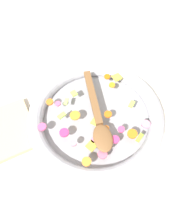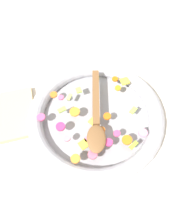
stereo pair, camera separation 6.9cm
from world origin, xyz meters
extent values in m
plane|color=beige|center=(0.00, 0.00, 0.00)|extent=(4.00, 4.00, 0.00)
cylinder|color=gray|center=(0.00, 0.00, 0.01)|extent=(0.40, 0.40, 0.01)
torus|color=#9E9EA5|center=(0.00, 0.00, 0.03)|extent=(0.45, 0.45, 0.05)
cylinder|color=orange|center=(-0.09, -0.13, 0.05)|extent=(0.03, 0.03, 0.01)
cylinder|color=orange|center=(-0.12, 0.10, 0.05)|extent=(0.03, 0.03, 0.01)
cylinder|color=#D65F13|center=(0.03, -0.03, 0.05)|extent=(0.02, 0.02, 0.01)
cylinder|color=orange|center=(0.06, -0.12, 0.05)|extent=(0.03, 0.03, 0.01)
cylinder|color=orange|center=(0.00, -0.07, 0.05)|extent=(0.03, 0.03, 0.01)
cylinder|color=orange|center=(-0.07, 0.02, 0.05)|extent=(0.05, 0.05, 0.01)
cylinder|color=orange|center=(0.10, 0.07, 0.05)|extent=(0.03, 0.03, 0.01)
cylinder|color=#E85F0D|center=(0.10, 0.11, 0.05)|extent=(0.03, 0.03, 0.01)
cube|color=#9DC84C|center=(-0.10, 0.03, 0.05)|extent=(0.03, 0.02, 0.01)
cube|color=#B3D15F|center=(-0.07, 0.08, 0.05)|extent=(0.02, 0.03, 0.01)
cube|color=#A6D74C|center=(-0.03, 0.10, 0.05)|extent=(0.02, 0.02, 0.01)
cube|color=#A7D762|center=(0.04, 0.13, 0.05)|extent=(0.03, 0.02, 0.01)
cube|color=#A2C84B|center=(0.12, -0.03, 0.05)|extent=(0.03, 0.03, 0.01)
cube|color=#8CC231|center=(0.08, -0.14, 0.05)|extent=(0.03, 0.02, 0.01)
cylinder|color=#C9356C|center=(0.01, -0.11, 0.05)|extent=(0.03, 0.03, 0.01)
cylinder|color=pink|center=(-0.05, -0.09, 0.05)|extent=(0.02, 0.02, 0.01)
cylinder|color=#D7406F|center=(0.04, -0.09, 0.05)|extent=(0.03, 0.03, 0.01)
cylinder|color=#DE566E|center=(-0.05, -0.13, 0.05)|extent=(0.03, 0.03, 0.01)
cylinder|color=pink|center=(-0.11, -0.07, 0.05)|extent=(0.03, 0.03, 0.01)
cylinder|color=#DD3069|center=(-0.12, -0.02, 0.05)|extent=(0.04, 0.04, 0.01)
cylinder|color=pink|center=(0.12, -0.11, 0.05)|extent=(0.04, 0.04, 0.01)
cylinder|color=#E2557E|center=(-0.10, 0.08, 0.05)|extent=(0.03, 0.03, 0.01)
cylinder|color=#E24B7A|center=(-0.17, 0.02, 0.05)|extent=(0.03, 0.03, 0.01)
cube|color=yellow|center=(0.13, 0.09, 0.05)|extent=(0.03, 0.03, 0.01)
cube|color=yellow|center=(-0.06, -0.10, 0.05)|extent=(0.03, 0.03, 0.01)
cube|color=yellow|center=(-0.02, -0.03, 0.05)|extent=(0.03, 0.03, 0.01)
cube|color=brown|center=(0.01, 0.05, 0.06)|extent=(0.07, 0.21, 0.01)
ellipsoid|color=brown|center=(-0.02, -0.09, 0.06)|extent=(0.08, 0.10, 0.01)
camera|label=1|loc=(-0.15, -0.31, 0.65)|focal=35.00mm
camera|label=2|loc=(-0.09, -0.34, 0.65)|focal=35.00mm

